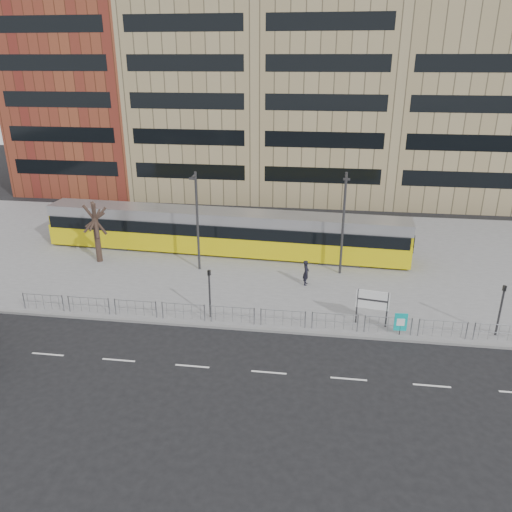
# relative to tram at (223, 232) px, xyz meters

# --- Properties ---
(ground) EXTENTS (120.00, 120.00, 0.00)m
(ground) POSITION_rel_tram_xyz_m (3.56, -11.95, -1.87)
(ground) COLOR black
(ground) RESTS_ON ground
(plaza) EXTENTS (64.00, 24.00, 0.15)m
(plaza) POSITION_rel_tram_xyz_m (3.56, 0.05, -1.80)
(plaza) COLOR slate
(plaza) RESTS_ON ground
(kerb) EXTENTS (64.00, 0.25, 0.17)m
(kerb) POSITION_rel_tram_xyz_m (3.56, -11.90, -1.80)
(kerb) COLOR gray
(kerb) RESTS_ON ground
(building_row) EXTENTS (70.40, 18.40, 31.20)m
(building_row) POSITION_rel_tram_xyz_m (5.11, 22.32, 11.04)
(building_row) COLOR brown
(building_row) RESTS_ON ground
(pedestrian_barrier) EXTENTS (32.07, 0.07, 1.10)m
(pedestrian_barrier) POSITION_rel_tram_xyz_m (5.56, -11.45, -0.89)
(pedestrian_barrier) COLOR #94969C
(pedestrian_barrier) RESTS_ON plaza
(road_markings) EXTENTS (62.00, 0.12, 0.01)m
(road_markings) POSITION_rel_tram_xyz_m (4.56, -15.95, -1.87)
(road_markings) COLOR white
(road_markings) RESTS_ON ground
(tram) EXTENTS (29.27, 4.26, 3.44)m
(tram) POSITION_rel_tram_xyz_m (0.00, 0.00, 0.00)
(tram) COLOR #DAC70B
(tram) RESTS_ON plaza
(station_sign) EXTENTS (1.91, 0.36, 2.20)m
(station_sign) POSITION_rel_tram_xyz_m (10.99, -10.53, -0.20)
(station_sign) COLOR #2D2D30
(station_sign) RESTS_ON plaza
(ad_panel) EXTENTS (0.73, 0.10, 1.36)m
(ad_panel) POSITION_rel_tram_xyz_m (12.54, -11.47, -0.94)
(ad_panel) COLOR #2D2D30
(ad_panel) RESTS_ON plaza
(pedestrian) EXTENTS (0.48, 0.68, 1.78)m
(pedestrian) POSITION_rel_tram_xyz_m (6.91, -5.38, -0.83)
(pedestrian) COLOR black
(pedestrian) RESTS_ON plaza
(traffic_light_west) EXTENTS (0.22, 0.25, 3.10)m
(traffic_light_west) POSITION_rel_tram_xyz_m (1.39, -10.91, 0.25)
(traffic_light_west) COLOR #2D2D30
(traffic_light_west) RESTS_ON plaza
(traffic_light_east) EXTENTS (0.22, 0.24, 3.10)m
(traffic_light_east) POSITION_rel_tram_xyz_m (17.98, -10.73, 0.25)
(traffic_light_east) COLOR #2D2D30
(traffic_light_east) RESTS_ON plaza
(lamp_post_west) EXTENTS (0.45, 1.04, 7.35)m
(lamp_post_west) POSITION_rel_tram_xyz_m (-1.09, -3.80, 2.32)
(lamp_post_west) COLOR #2D2D30
(lamp_post_west) RESTS_ON plaza
(lamp_post_east) EXTENTS (0.45, 1.04, 7.49)m
(lamp_post_east) POSITION_rel_tram_xyz_m (9.32, -3.11, 2.39)
(lamp_post_east) COLOR #2D2D30
(lamp_post_east) RESTS_ON plaza
(bare_tree) EXTENTS (4.73, 4.73, 7.09)m
(bare_tree) POSITION_rel_tram_xyz_m (-9.14, -3.31, 3.22)
(bare_tree) COLOR black
(bare_tree) RESTS_ON plaza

